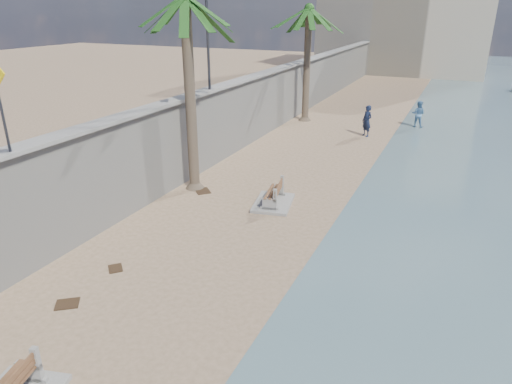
% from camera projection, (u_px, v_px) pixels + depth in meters
% --- Properties ---
extents(ground_plane, '(140.00, 140.00, 0.00)m').
position_uv_depth(ground_plane, '(144.00, 356.00, 10.00)').
color(ground_plane, '#96785C').
extents(seawall, '(0.45, 70.00, 3.50)m').
position_uv_depth(seawall, '(274.00, 100.00, 28.18)').
color(seawall, gray).
rests_on(seawall, ground_plane).
extents(wall_cap, '(0.80, 70.00, 0.12)m').
position_uv_depth(wall_cap, '(275.00, 70.00, 27.50)').
color(wall_cap, gray).
rests_on(wall_cap, seawall).
extents(end_building, '(18.00, 12.00, 14.00)m').
position_uv_depth(end_building, '(408.00, 7.00, 51.92)').
color(end_building, '#B7AA93').
rests_on(end_building, ground_plane).
extents(bench_far, '(1.75, 2.25, 0.85)m').
position_uv_depth(bench_far, '(273.00, 195.00, 17.51)').
color(bench_far, gray).
rests_on(bench_far, ground_plane).
extents(palm_mid, '(5.00, 5.00, 8.31)m').
position_uv_depth(palm_mid, '(185.00, 0.00, 16.48)').
color(palm_mid, brown).
rests_on(palm_mid, ground_plane).
extents(palm_back, '(5.00, 5.00, 7.89)m').
position_uv_depth(palm_back, '(309.00, 10.00, 28.05)').
color(palm_back, brown).
rests_on(palm_back, ground_plane).
extents(streetlight, '(0.28, 0.28, 5.12)m').
position_uv_depth(streetlight, '(207.00, 18.00, 19.56)').
color(streetlight, '#2D2D33').
rests_on(streetlight, wall_cap).
extents(person_a, '(0.91, 0.85, 2.08)m').
position_uv_depth(person_a, '(367.00, 119.00, 26.52)').
color(person_a, '#131B35').
rests_on(person_a, ground_plane).
extents(person_b, '(0.93, 0.74, 1.82)m').
position_uv_depth(person_b, '(418.00, 113.00, 28.63)').
color(person_b, '#507CA7').
rests_on(person_b, ground_plane).
extents(debris_b, '(0.74, 0.72, 0.03)m').
position_uv_depth(debris_b, '(67.00, 304.00, 11.72)').
color(debris_b, '#382616').
rests_on(debris_b, ground_plane).
extents(debris_c, '(0.88, 0.88, 0.03)m').
position_uv_depth(debris_c, '(203.00, 191.00, 18.88)').
color(debris_c, '#382616').
rests_on(debris_c, ground_plane).
extents(debris_d, '(0.61, 0.61, 0.03)m').
position_uv_depth(debris_d, '(115.00, 268.00, 13.30)').
color(debris_d, '#382616').
rests_on(debris_d, ground_plane).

